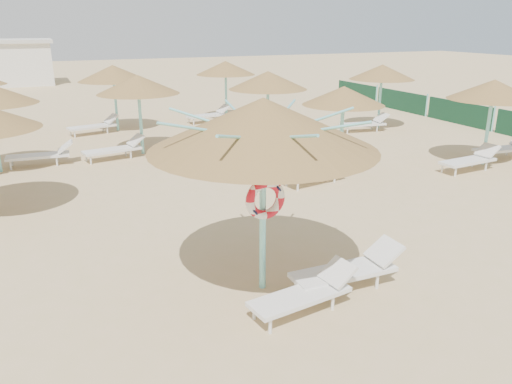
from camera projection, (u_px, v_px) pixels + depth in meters
name	position (u px, v px, depth m)	size (l,w,h in m)	color
ground	(280.00, 285.00, 8.69)	(120.00, 120.00, 0.00)	tan
main_palapa	(263.00, 125.00, 7.73)	(3.64, 3.64, 3.26)	#7DD9D7
lounger_main_a	(306.00, 293.00, 7.85)	(1.87, 0.80, 0.66)	silver
lounger_main_b	(350.00, 269.00, 8.55)	(1.99, 0.61, 0.72)	silver
palapa_field	(178.00, 85.00, 17.17)	(21.23, 13.62, 2.72)	#7DD9D7
windbreak_fence	(460.00, 113.00, 22.51)	(0.08, 19.84, 1.10)	#1C553C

